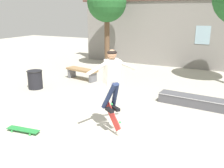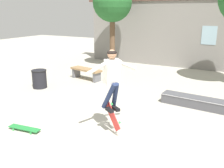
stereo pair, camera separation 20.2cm
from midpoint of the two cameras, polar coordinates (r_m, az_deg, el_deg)
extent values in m
plane|color=#B2AD9E|center=(5.74, -9.56, -14.06)|extent=(40.00, 40.00, 0.00)
cube|color=gray|center=(13.75, 13.94, 10.92)|extent=(10.58, 0.40, 3.41)
cube|color=#99B7C6|center=(13.30, 19.62, 10.49)|extent=(0.70, 0.02, 0.90)
cylinder|color=brown|center=(13.28, -1.58, 9.41)|extent=(0.27, 0.27, 2.58)
sphere|color=#235B28|center=(13.19, -1.65, 18.22)|extent=(1.99, 1.99, 1.99)
cube|color=#99754C|center=(10.90, -7.45, 3.25)|extent=(1.57, 0.73, 0.08)
cube|color=slate|center=(11.40, -9.69, 2.48)|extent=(0.19, 0.41, 0.40)
cube|color=slate|center=(10.54, -4.94, 1.51)|extent=(0.19, 0.41, 0.40)
cube|color=#4C4C51|center=(8.25, 17.58, -3.76)|extent=(2.22, 0.65, 0.32)
cube|color=#B7B7BC|center=(7.98, 17.25, -3.30)|extent=(2.18, 0.20, 0.02)
cylinder|color=black|center=(10.06, -17.71, 0.97)|extent=(0.55, 0.55, 0.71)
torus|color=black|center=(9.98, -17.87, 2.82)|extent=(0.59, 0.59, 0.04)
cube|color=silver|center=(5.71, -1.01, 2.89)|extent=(0.42, 0.44, 0.57)
sphere|color=#A37556|center=(5.63, -1.04, 6.83)|extent=(0.29, 0.29, 0.21)
ellipsoid|color=black|center=(5.62, -1.04, 7.20)|extent=(0.30, 0.30, 0.12)
cylinder|color=#1E2847|center=(5.91, -0.27, -2.52)|extent=(0.37, 0.41, 0.71)
cube|color=black|center=(6.00, -0.12, -5.65)|extent=(0.27, 0.22, 0.07)
cylinder|color=#1E2847|center=(5.83, -1.71, -2.80)|extent=(0.48, 0.24, 0.71)
cube|color=black|center=(5.92, -1.54, -5.96)|extent=(0.27, 0.22, 0.07)
cylinder|color=silver|center=(5.88, 2.21, 4.39)|extent=(0.36, 0.49, 0.29)
cylinder|color=silver|center=(5.51, -4.47, 3.54)|extent=(0.36, 0.49, 0.29)
cube|color=red|center=(6.04, -0.95, -7.15)|extent=(0.60, 0.29, 0.73)
cylinder|color=green|center=(5.94, 0.84, -8.77)|extent=(0.07, 0.07, 0.05)
cylinder|color=green|center=(6.12, -0.19, -9.42)|extent=(0.07, 0.07, 0.05)
cylinder|color=green|center=(6.01, -1.04, -4.61)|extent=(0.07, 0.07, 0.05)
cylinder|color=green|center=(6.19, -1.99, -5.37)|extent=(0.07, 0.07, 0.05)
cube|color=#237F38|center=(6.67, -20.48, -9.72)|extent=(0.88, 0.30, 0.02)
cylinder|color=green|center=(6.60, -18.03, -10.17)|extent=(0.06, 0.02, 0.05)
cylinder|color=green|center=(6.46, -19.16, -10.91)|extent=(0.06, 0.02, 0.05)
cylinder|color=green|center=(6.92, -21.62, -9.28)|extent=(0.06, 0.02, 0.05)
cylinder|color=green|center=(6.78, -22.78, -9.96)|extent=(0.06, 0.02, 0.05)
camera|label=1|loc=(0.10, -91.00, -0.29)|focal=40.00mm
camera|label=2|loc=(0.10, 89.00, 0.29)|focal=40.00mm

